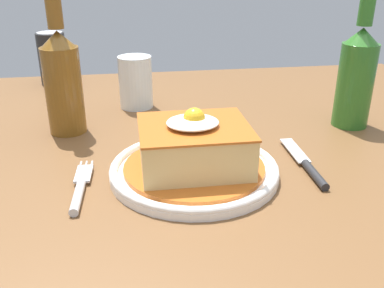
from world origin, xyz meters
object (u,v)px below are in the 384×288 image
(main_plate, at_px, (194,169))
(beer_bottle_amber, at_px, (62,77))
(soda_can, at_px, (53,59))
(drinking_glass, at_px, (136,86))
(knife, at_px, (309,167))
(fork, at_px, (80,189))
(beer_bottle_green, at_px, (357,72))

(main_plate, bearing_deg, beer_bottle_amber, 134.55)
(soda_can, distance_m, drinking_glass, 0.28)
(main_plate, distance_m, knife, 0.17)
(fork, xyz_separation_m, beer_bottle_green, (0.47, 0.18, 0.09))
(main_plate, xyz_separation_m, drinking_glass, (-0.07, 0.32, 0.04))
(knife, height_order, drinking_glass, drinking_glass)
(fork, relative_size, soda_can, 1.14)
(soda_can, bearing_deg, knife, -51.23)
(beer_bottle_green, bearing_deg, soda_can, 147.43)
(main_plate, height_order, beer_bottle_amber, beer_bottle_amber)
(knife, relative_size, beer_bottle_amber, 0.62)
(fork, xyz_separation_m, beer_bottle_amber, (-0.04, 0.23, 0.09))
(soda_can, bearing_deg, beer_bottle_green, -32.57)
(beer_bottle_amber, bearing_deg, drinking_glass, 43.17)
(main_plate, bearing_deg, knife, -4.20)
(fork, bearing_deg, soda_can, 100.66)
(soda_can, xyz_separation_m, drinking_glass, (0.19, -0.20, -0.02))
(soda_can, bearing_deg, drinking_glass, -47.05)
(beer_bottle_amber, bearing_deg, knife, -30.19)
(fork, relative_size, knife, 0.86)
(main_plate, xyz_separation_m, knife, (0.17, -0.01, -0.00))
(fork, bearing_deg, knife, 2.69)
(beer_bottle_green, xyz_separation_m, drinking_glass, (-0.39, 0.16, -0.05))
(main_plate, relative_size, drinking_glass, 2.29)
(main_plate, bearing_deg, soda_can, 116.61)
(main_plate, relative_size, soda_can, 1.94)
(main_plate, xyz_separation_m, beer_bottle_amber, (-0.20, 0.20, 0.09))
(main_plate, height_order, beer_bottle_green, beer_bottle_green)
(main_plate, height_order, soda_can, soda_can)
(main_plate, relative_size, beer_bottle_amber, 0.90)
(soda_can, bearing_deg, fork, -79.34)
(main_plate, height_order, drinking_glass, drinking_glass)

